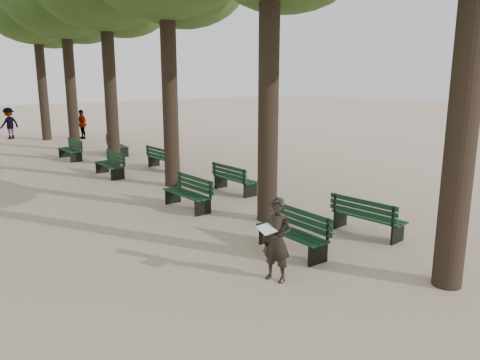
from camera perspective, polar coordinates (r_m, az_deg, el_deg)
ground at (r=9.45m, az=8.41°, el=-10.79°), size 120.00×120.00×0.00m
tree_central_5 at (r=30.25m, az=-23.72°, el=19.05°), size 6.00×6.00×9.95m
bench_left_0 at (r=10.17m, az=6.31°, el=-7.36°), size 0.61×1.81×0.92m
bench_left_1 at (r=13.43m, az=-6.47°, el=-2.39°), size 0.62×1.81×0.92m
bench_left_2 at (r=18.36m, az=-15.62°, el=1.28°), size 0.61×1.81×0.92m
bench_left_3 at (r=22.58m, az=-20.01°, el=3.03°), size 0.59×1.81×0.92m
bench_right_0 at (r=11.64m, az=15.30°, el=-5.15°), size 0.74×1.85×0.92m
bench_right_1 at (r=15.25m, az=-0.60°, el=-0.50°), size 0.60×1.81×0.92m
bench_right_2 at (r=19.28m, az=-9.35°, el=2.10°), size 0.60×1.81×0.92m
bench_right_3 at (r=23.31m, az=-14.67°, el=3.66°), size 0.74×1.85×0.92m
man_with_map at (r=8.66m, az=4.50°, el=-7.26°), size 0.69×0.70×1.59m
pedestrian_b at (r=31.45m, az=-26.32°, el=6.21°), size 1.25×0.85×1.87m
pedestrian_c at (r=29.85m, az=-18.73°, el=6.45°), size 0.51×1.07×1.75m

